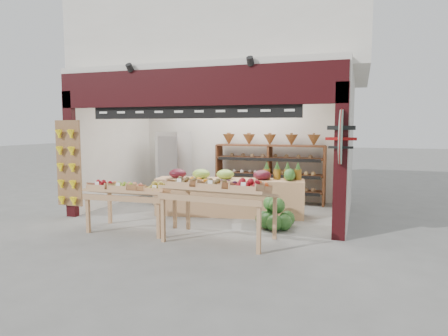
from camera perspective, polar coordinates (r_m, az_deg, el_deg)
ground at (r=8.75m, az=-2.04°, el=-6.73°), size 60.00×60.00×0.00m
shop_structure at (r=10.25m, az=1.25°, el=17.21°), size 6.36×5.12×5.40m
banana_board at (r=8.96m, az=-21.42°, el=0.39°), size 0.60×0.15×1.80m
gift_sign at (r=6.83m, az=16.38°, el=4.28°), size 0.04×0.93×0.92m
back_shelving at (r=10.11m, az=6.53°, el=1.19°), size 2.76×0.45×1.72m
refrigerator at (r=10.67m, az=-7.18°, el=0.38°), size 0.77×0.77×1.78m
cardboard_stack at (r=9.78m, az=-7.48°, el=-3.96°), size 1.08×0.77×0.66m
mid_counter at (r=8.64m, az=0.72°, el=-3.94°), size 3.23×1.16×1.01m
display_table_left at (r=7.61m, az=-13.61°, el=-3.08°), size 1.56×0.93×0.97m
display_table_right at (r=6.68m, az=-0.63°, el=-2.92°), size 1.85×1.11×1.12m
watermelon_pile at (r=7.71m, az=7.18°, el=-6.84°), size 0.74×0.76×0.58m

